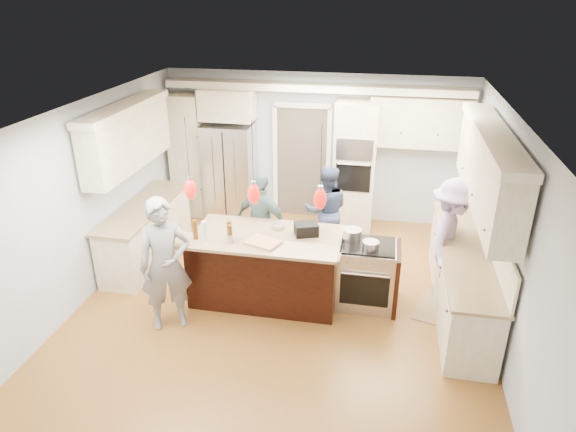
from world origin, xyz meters
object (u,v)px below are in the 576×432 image
(refrigerator, at_px, (230,172))
(kitchen_island, at_px, (267,266))
(island_range, at_px, (368,275))
(person_bar_end, at_px, (165,265))
(person_far_left, at_px, (326,211))

(refrigerator, distance_m, kitchen_island, 2.91)
(kitchen_island, bearing_deg, island_range, 3.08)
(refrigerator, relative_size, person_bar_end, 1.01)
(refrigerator, bearing_deg, person_bar_end, -86.45)
(refrigerator, xyz_separation_m, island_range, (2.71, -2.49, -0.44))
(island_range, distance_m, person_bar_end, 2.72)
(island_range, distance_m, person_far_left, 1.60)
(refrigerator, xyz_separation_m, person_far_left, (1.95, -1.11, -0.15))
(refrigerator, height_order, person_far_left, refrigerator)
(refrigerator, height_order, island_range, refrigerator)
(refrigerator, relative_size, island_range, 1.96)
(kitchen_island, relative_size, island_range, 2.28)
(person_bar_end, height_order, person_far_left, person_bar_end)
(island_range, relative_size, person_far_left, 0.61)
(island_range, bearing_deg, person_bar_end, -158.58)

